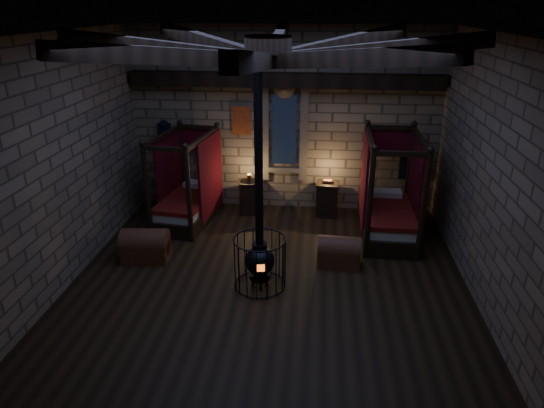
# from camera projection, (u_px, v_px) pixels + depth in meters

# --- Properties ---
(room) EXTENTS (7.02, 7.02, 4.29)m
(room) POSITION_uv_depth(u_px,v_px,m) (269.00, 65.00, 7.32)
(room) COLOR black
(room) RESTS_ON ground
(bed_left) EXTENTS (1.27, 2.04, 2.01)m
(bed_left) POSITION_uv_depth(u_px,v_px,m) (188.00, 200.00, 10.93)
(bed_left) COLOR black
(bed_left) RESTS_ON ground
(bed_right) EXTENTS (1.14, 2.10, 2.17)m
(bed_right) POSITION_uv_depth(u_px,v_px,m) (388.00, 212.00, 10.22)
(bed_right) COLOR black
(bed_right) RESTS_ON ground
(trunk_left) EXTENTS (0.92, 0.63, 0.64)m
(trunk_left) POSITION_uv_depth(u_px,v_px,m) (145.00, 246.00, 9.32)
(trunk_left) COLOR #5A2E1C
(trunk_left) RESTS_ON ground
(trunk_right) EXTENTS (0.82, 0.55, 0.58)m
(trunk_right) POSITION_uv_depth(u_px,v_px,m) (339.00, 252.00, 9.15)
(trunk_right) COLOR #5A2E1C
(trunk_right) RESTS_ON ground
(nightstand_left) EXTENTS (0.59, 0.57, 0.96)m
(nightstand_left) POSITION_uv_depth(u_px,v_px,m) (250.00, 196.00, 11.36)
(nightstand_left) COLOR black
(nightstand_left) RESTS_ON ground
(nightstand_right) EXTENTS (0.55, 0.53, 0.87)m
(nightstand_right) POSITION_uv_depth(u_px,v_px,m) (327.00, 199.00, 11.21)
(nightstand_right) COLOR black
(nightstand_right) RESTS_ON ground
(stove) EXTENTS (0.91, 0.91, 4.05)m
(stove) POSITION_uv_depth(u_px,v_px,m) (260.00, 257.00, 8.31)
(stove) COLOR black
(stove) RESTS_ON ground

